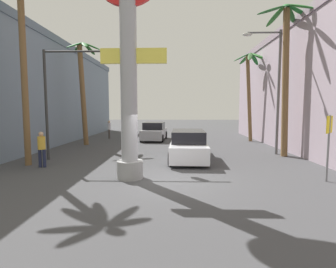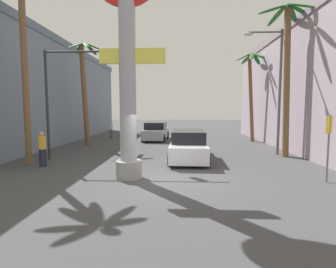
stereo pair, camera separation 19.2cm
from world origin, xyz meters
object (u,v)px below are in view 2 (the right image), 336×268
(crossing_sign, at_px, (329,138))
(car_lead, at_px, (188,146))
(traffic_light_mast, at_px, (78,82))
(palm_tree_mid_right, at_px, (252,83))
(neon_sign_pole, at_px, (128,64))
(palm_tree_mid_left, at_px, (85,85))
(palm_tree_near_left, at_px, (23,39))
(car_far, at_px, (156,132))
(pedestrian_far_left, at_px, (111,128))
(pedestrian_curb_left, at_px, (42,146))
(street_lamp, at_px, (274,81))
(palm_tree_near_right, at_px, (287,63))

(crossing_sign, xyz_separation_m, car_lead, (-4.98, 4.30, -0.89))
(traffic_light_mast, relative_size, car_lead, 1.12)
(car_lead, xyz_separation_m, palm_tree_mid_right, (5.44, 7.99, 4.11))
(neon_sign_pole, relative_size, palm_tree_mid_right, 1.26)
(car_lead, bearing_deg, palm_tree_mid_left, 144.88)
(palm_tree_near_left, bearing_deg, car_far, 63.24)
(traffic_light_mast, distance_m, car_far, 10.21)
(car_far, bearing_deg, car_lead, -73.57)
(neon_sign_pole, height_order, crossing_sign, neon_sign_pole)
(pedestrian_far_left, bearing_deg, pedestrian_curb_left, -90.40)
(street_lamp, bearing_deg, neon_sign_pole, -142.55)
(palm_tree_mid_left, xyz_separation_m, pedestrian_curb_left, (0.62, -7.52, -3.54))
(car_far, height_order, palm_tree_near_left, palm_tree_near_left)
(palm_tree_mid_right, height_order, pedestrian_far_left, palm_tree_mid_right)
(car_lead, bearing_deg, car_far, 106.43)
(crossing_sign, relative_size, car_lead, 0.48)
(palm_tree_mid_left, bearing_deg, neon_sign_pole, -61.59)
(palm_tree_mid_right, bearing_deg, traffic_light_mast, -143.30)
(palm_tree_mid_left, distance_m, pedestrian_curb_left, 8.33)
(traffic_light_mast, bearing_deg, neon_sign_pole, -47.55)
(palm_tree_near_right, bearing_deg, street_lamp, 128.71)
(car_far, height_order, pedestrian_far_left, pedestrian_far_left)
(street_lamp, height_order, car_far, street_lamp)
(car_lead, distance_m, car_far, 9.04)
(street_lamp, height_order, palm_tree_near_right, palm_tree_near_right)
(crossing_sign, distance_m, traffic_light_mast, 11.74)
(street_lamp, distance_m, car_lead, 6.44)
(street_lamp, distance_m, crossing_sign, 6.58)
(street_lamp, xyz_separation_m, crossing_sign, (-0.07, -5.98, -2.73))
(street_lamp, relative_size, car_far, 1.66)
(street_lamp, bearing_deg, palm_tree_mid_left, 163.97)
(neon_sign_pole, relative_size, traffic_light_mast, 1.60)
(traffic_light_mast, height_order, palm_tree_mid_left, palm_tree_mid_left)
(neon_sign_pole, distance_m, car_far, 13.26)
(traffic_light_mast, height_order, car_far, traffic_light_mast)
(street_lamp, bearing_deg, car_far, 137.40)
(street_lamp, distance_m, pedestrian_curb_left, 13.02)
(palm_tree_mid_right, bearing_deg, car_far, 175.11)
(car_lead, distance_m, pedestrian_far_left, 11.97)
(street_lamp, xyz_separation_m, car_lead, (-5.05, -1.68, -3.62))
(traffic_light_mast, xyz_separation_m, palm_tree_near_right, (11.32, 1.51, 1.16))
(traffic_light_mast, xyz_separation_m, palm_tree_near_left, (-2.01, -1.37, 1.85))
(palm_tree_mid_left, relative_size, pedestrian_far_left, 4.57)
(pedestrian_far_left, bearing_deg, car_far, -15.33)
(crossing_sign, bearing_deg, palm_tree_mid_right, 87.86)
(palm_tree_mid_right, xyz_separation_m, palm_tree_mid_left, (-12.96, -2.70, -0.34))
(car_lead, bearing_deg, traffic_light_mast, -176.06)
(neon_sign_pole, bearing_deg, palm_tree_near_right, 33.06)
(car_lead, height_order, car_far, same)
(car_far, xyz_separation_m, palm_tree_near_right, (8.06, -7.56, 4.53))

